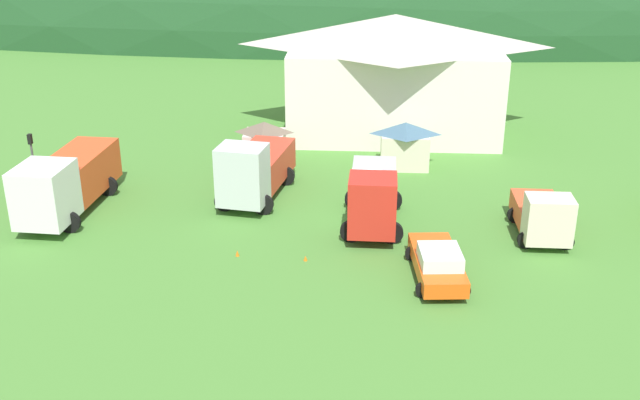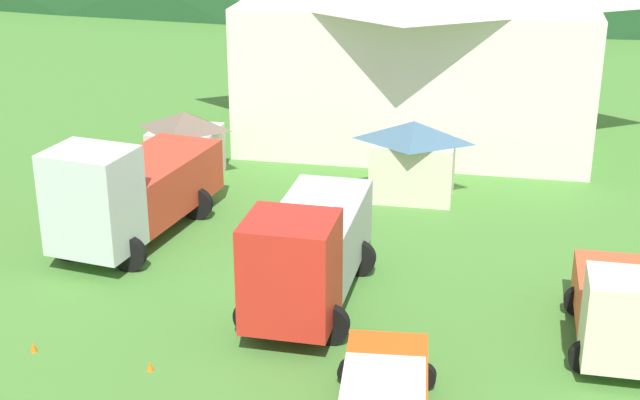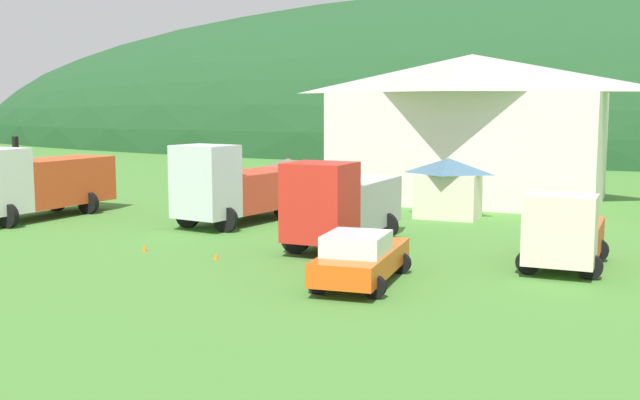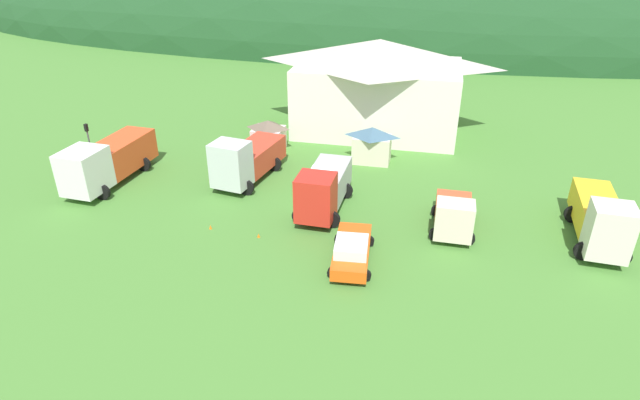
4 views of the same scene
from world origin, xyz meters
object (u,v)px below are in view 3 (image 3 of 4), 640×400
(service_pickup_orange, at_px, (361,258))
(light_truck_cream, at_px, (564,233))
(heavy_rig_white, at_px, (29,181))
(depot_building, at_px, (471,126))
(play_shed_cream, at_px, (448,187))
(play_shed_pink, at_px, (288,182))
(traffic_cone_mid_row, at_px, (145,252))
(traffic_cone_near_pickup, at_px, (216,260))
(tow_truck_silver, at_px, (235,186))
(crane_truck_red, at_px, (341,203))
(traffic_light_west, at_px, (17,166))

(service_pickup_orange, bearing_deg, light_truck_cream, 125.26)
(heavy_rig_white, bearing_deg, light_truck_cream, 89.95)
(depot_building, height_order, play_shed_cream, depot_building)
(play_shed_pink, distance_m, traffic_cone_mid_row, 13.40)
(depot_building, xyz_separation_m, heavy_rig_white, (-17.59, -15.70, -2.41))
(play_shed_pink, height_order, heavy_rig_white, heavy_rig_white)
(traffic_cone_mid_row, bearing_deg, play_shed_cream, 56.74)
(light_truck_cream, xyz_separation_m, traffic_cone_near_pickup, (-11.47, -3.18, -1.24))
(service_pickup_orange, bearing_deg, play_shed_pink, -152.21)
(tow_truck_silver, distance_m, crane_truck_red, 7.32)
(depot_building, distance_m, traffic_light_west, 24.49)
(depot_building, xyz_separation_m, tow_truck_silver, (-7.95, -13.05, -2.50))
(tow_truck_silver, height_order, light_truck_cream, tow_truck_silver)
(traffic_cone_mid_row, bearing_deg, depot_building, 68.90)
(service_pickup_orange, distance_m, traffic_cone_near_pickup, 6.20)
(heavy_rig_white, bearing_deg, traffic_light_west, -120.92)
(depot_building, bearing_deg, traffic_light_west, -144.83)
(tow_truck_silver, xyz_separation_m, traffic_light_west, (-12.02, -1.01, 0.64))
(play_shed_cream, relative_size, play_shed_pink, 1.18)
(depot_building, xyz_separation_m, light_truck_cream, (6.92, -17.32, -3.01))
(traffic_cone_near_pickup, bearing_deg, heavy_rig_white, 159.80)
(service_pickup_orange, xyz_separation_m, traffic_cone_mid_row, (-9.23, 1.72, -0.83))
(play_shed_pink, relative_size, service_pickup_orange, 0.52)
(play_shed_cream, height_order, traffic_light_west, traffic_light_west)
(play_shed_pink, height_order, traffic_cone_mid_row, play_shed_pink)
(light_truck_cream, xyz_separation_m, traffic_cone_mid_row, (-14.72, -2.90, -1.24))
(light_truck_cream, xyz_separation_m, traffic_light_west, (-26.89, 3.26, 1.15))
(depot_building, bearing_deg, crane_truck_red, -94.95)
(depot_building, relative_size, traffic_light_west, 3.99)
(service_pickup_orange, height_order, traffic_cone_near_pickup, service_pickup_orange)
(traffic_light_west, bearing_deg, heavy_rig_white, -34.65)
(play_shed_cream, relative_size, heavy_rig_white, 0.37)
(heavy_rig_white, bearing_deg, service_pickup_orange, 75.57)
(tow_truck_silver, relative_size, service_pickup_orange, 1.45)
(play_shed_cream, height_order, light_truck_cream, play_shed_cream)
(depot_building, height_order, traffic_cone_near_pickup, depot_building)
(tow_truck_silver, relative_size, traffic_light_west, 1.96)
(play_shed_cream, relative_size, light_truck_cream, 0.63)
(depot_building, xyz_separation_m, traffic_cone_mid_row, (-7.80, -20.22, -4.24))
(play_shed_cream, distance_m, light_truck_cream, 11.74)
(depot_building, relative_size, service_pickup_orange, 2.95)
(crane_truck_red, bearing_deg, play_shed_pink, -143.02)
(heavy_rig_white, bearing_deg, depot_building, 135.48)
(crane_truck_red, bearing_deg, traffic_light_west, -95.69)
(heavy_rig_white, distance_m, crane_truck_red, 16.19)
(crane_truck_red, distance_m, service_pickup_orange, 6.32)
(tow_truck_silver, relative_size, traffic_cone_near_pickup, 14.74)
(light_truck_cream, height_order, traffic_light_west, traffic_light_west)
(play_shed_pink, height_order, crane_truck_red, crane_truck_red)
(play_shed_cream, height_order, traffic_cone_near_pickup, play_shed_cream)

